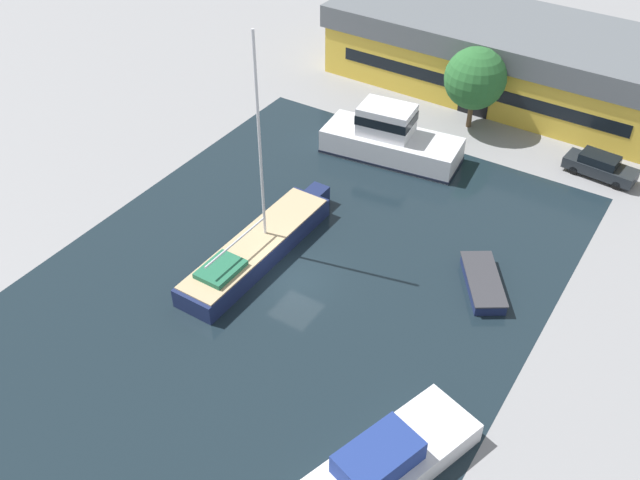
# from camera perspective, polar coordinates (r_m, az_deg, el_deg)

# --- Properties ---
(ground_plane) EXTENTS (440.00, 440.00, 0.00)m
(ground_plane) POSITION_cam_1_polar(r_m,az_deg,el_deg) (40.22, -1.99, -3.08)
(ground_plane) COLOR gray
(water_canal) EXTENTS (26.24, 34.70, 0.01)m
(water_canal) POSITION_cam_1_polar(r_m,az_deg,el_deg) (40.21, -1.99, -3.07)
(water_canal) COLOR black
(water_canal) RESTS_ON ground
(warehouse_building) EXTENTS (28.11, 11.39, 5.69)m
(warehouse_building) POSITION_cam_1_polar(r_m,az_deg,el_deg) (59.99, 14.49, 14.10)
(warehouse_building) COLOR gold
(warehouse_building) RESTS_ON ground
(quay_tree_near_building) EXTENTS (4.47, 4.47, 6.16)m
(quay_tree_near_building) POSITION_cam_1_polar(r_m,az_deg,el_deg) (53.39, 12.32, 12.52)
(quay_tree_near_building) COLOR brown
(quay_tree_near_building) RESTS_ON ground
(parked_car) EXTENTS (4.87, 2.17, 1.60)m
(parked_car) POSITION_cam_1_polar(r_m,az_deg,el_deg) (51.46, 21.50, 5.52)
(parked_car) COLOR #1E2328
(parked_car) RESTS_ON ground
(sailboat_moored) EXTENTS (2.76, 12.76, 13.54)m
(sailboat_moored) POSITION_cam_1_polar(r_m,az_deg,el_deg) (41.38, -4.96, -0.52)
(sailboat_moored) COLOR #19234C
(sailboat_moored) RESTS_ON water_canal
(motor_cruiser) EXTENTS (9.96, 4.66, 3.78)m
(motor_cruiser) POSITION_cam_1_polar(r_m,az_deg,el_deg) (50.04, 5.61, 8.05)
(motor_cruiser) COLOR silver
(motor_cruiser) RESTS_ON water_canal
(small_dinghy) EXTENTS (4.04, 4.86, 0.71)m
(small_dinghy) POSITION_cam_1_polar(r_m,az_deg,el_deg) (40.39, 12.90, -3.34)
(small_dinghy) COLOR #19234C
(small_dinghy) RESTS_ON water_canal
(cabin_boat) EXTENTS (5.60, 9.29, 2.18)m
(cabin_boat) POSITION_cam_1_polar(r_m,az_deg,el_deg) (31.44, 5.19, -17.42)
(cabin_boat) COLOR silver
(cabin_boat) RESTS_ON water_canal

